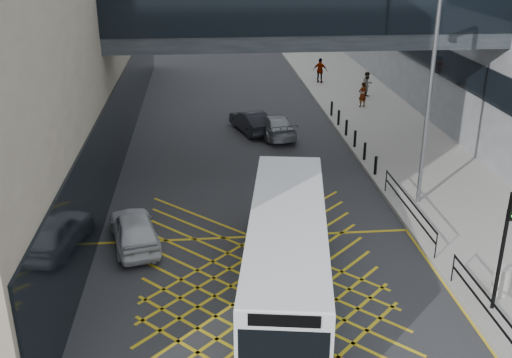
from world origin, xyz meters
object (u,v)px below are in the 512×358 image
object	(u,v)px
traffic_light	(507,235)
pedestrian_a	(362,95)
car_silver	(275,125)
litter_bin	(501,281)
car_dark	(251,121)
bus	(287,251)
pedestrian_c	(320,71)
car_white	(134,229)
street_lamp	(426,88)
pedestrian_b	(367,85)

from	to	relation	value
traffic_light	pedestrian_a	world-z (taller)	traffic_light
car_silver	litter_bin	bearing A→B (deg)	98.80
car_dark	pedestrian_a	distance (m)	8.82
bus	car_dark	xyz separation A→B (m)	(0.30, 17.08, -0.91)
car_dark	pedestrian_c	size ratio (longest dim) A/B	2.18
car_white	pedestrian_a	xyz separation A→B (m)	(13.19, 17.62, 0.30)
car_silver	street_lamp	world-z (taller)	street_lamp
bus	pedestrian_c	bearing A→B (deg)	85.95
car_white	pedestrian_b	size ratio (longest dim) A/B	2.43
bus	pedestrian_c	distance (m)	29.18
pedestrian_b	traffic_light	bearing A→B (deg)	-122.71
car_white	pedestrian_b	xyz separation A→B (m)	(14.17, 20.13, 0.36)
car_silver	pedestrian_c	world-z (taller)	pedestrian_c
car_silver	pedestrian_b	bearing A→B (deg)	-141.97
car_white	traffic_light	world-z (taller)	traffic_light
street_lamp	pedestrian_a	distance (m)	15.81
traffic_light	litter_bin	size ratio (longest dim) A/B	4.20
car_white	pedestrian_a	bearing A→B (deg)	-139.97
car_dark	traffic_light	bearing A→B (deg)	89.43
litter_bin	pedestrian_a	size ratio (longest dim) A/B	0.58
car_silver	pedestrian_a	size ratio (longest dim) A/B	2.60
pedestrian_a	pedestrian_b	world-z (taller)	pedestrian_b
pedestrian_c	car_dark	bearing A→B (deg)	85.48
litter_bin	pedestrian_b	distance (m)	24.84
car_white	pedestrian_c	distance (m)	27.37
traffic_light	street_lamp	xyz separation A→B (m)	(0.22, 7.90, 2.40)
pedestrian_c	litter_bin	bearing A→B (deg)	114.73
pedestrian_a	car_dark	bearing A→B (deg)	5.85
bus	pedestrian_c	size ratio (longest dim) A/B	5.66
litter_bin	pedestrian_c	xyz separation A→B (m)	(-0.15, 29.32, 0.46)
bus	litter_bin	xyz separation A→B (m)	(6.72, -0.89, -0.91)
pedestrian_b	pedestrian_a	bearing A→B (deg)	-137.71
car_dark	street_lamp	distance (m)	13.28
car_dark	pedestrian_c	distance (m)	12.97
car_white	litter_bin	xyz separation A→B (m)	(11.88, -4.60, -0.05)
pedestrian_a	bus	bearing A→B (deg)	46.46
street_lamp	pedestrian_a	xyz separation A→B (m)	(1.67, 15.17, -4.14)
car_white	car_silver	bearing A→B (deg)	-131.61
car_silver	litter_bin	xyz separation A→B (m)	(5.12, -17.07, -0.03)
bus	pedestrian_b	world-z (taller)	bus
pedestrian_c	bus	bearing A→B (deg)	101.42
traffic_light	pedestrian_a	bearing A→B (deg)	84.26
car_dark	pedestrian_a	world-z (taller)	pedestrian_a
litter_bin	pedestrian_c	world-z (taller)	pedestrian_c
pedestrian_c	car_silver	bearing A→B (deg)	92.33
bus	car_white	bearing A→B (deg)	153.31
car_dark	car_silver	distance (m)	1.58
pedestrian_a	pedestrian_c	world-z (taller)	pedestrian_c
traffic_light	pedestrian_b	distance (m)	25.80
car_white	pedestrian_b	bearing A→B (deg)	-138.30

